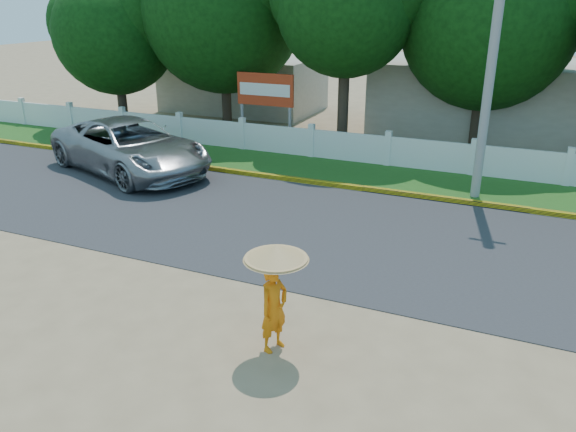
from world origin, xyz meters
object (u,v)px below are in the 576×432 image
at_px(vehicle, 130,147).
at_px(billboard, 265,93).
at_px(monk_with_parasol, 275,282).
at_px(utility_pole, 493,55).

relative_size(vehicle, billboard, 2.25).
relative_size(monk_with_parasol, billboard, 0.69).
relative_size(utility_pole, monk_with_parasol, 4.23).
xyz_separation_m(utility_pole, vehicle, (-11.52, -2.06, -3.35)).
distance_m(utility_pole, monk_with_parasol, 10.53).
xyz_separation_m(utility_pole, monk_with_parasol, (-2.33, -9.84, -2.96)).
bearing_deg(billboard, monk_with_parasol, -63.81).
bearing_deg(monk_with_parasol, utility_pole, 76.65).
distance_m(vehicle, billboard, 6.21).
bearing_deg(monk_with_parasol, billboard, 116.19).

